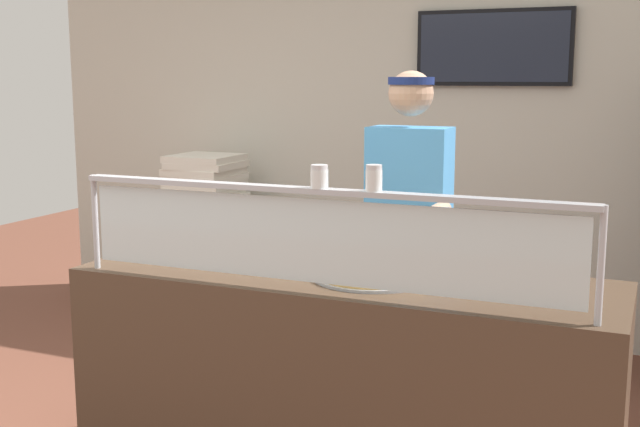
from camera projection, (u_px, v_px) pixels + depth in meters
name	position (u px, v px, depth m)	size (l,w,h in m)	color
shop_rear_unit	(476.00, 134.00, 5.26)	(6.56, 0.13, 2.70)	beige
serving_counter	(343.00, 388.00, 3.27)	(2.16, 0.70, 0.95)	#4C3828
sneeze_guard	(315.00, 225.00, 2.89)	(1.99, 0.06, 0.39)	#B2B5BC
pizza_tray	(373.00, 274.00, 3.14)	(0.47, 0.47, 0.04)	#9EA0A8
pizza_server	(383.00, 271.00, 3.10)	(0.07, 0.28, 0.01)	#ADAFB7
parmesan_shaker	(319.00, 178.00, 2.85)	(0.06, 0.06, 0.08)	white
pepper_flake_shaker	(374.00, 180.00, 2.77)	(0.06, 0.06, 0.09)	white
worker_figure	(409.00, 231.00, 3.81)	(0.41, 0.50, 1.76)	#23232D
prep_shelf	(207.00, 261.00, 5.67)	(0.70, 0.55, 0.88)	#B7BABF
pizza_box_stack	(205.00, 177.00, 5.56)	(0.49, 0.46, 0.31)	silver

